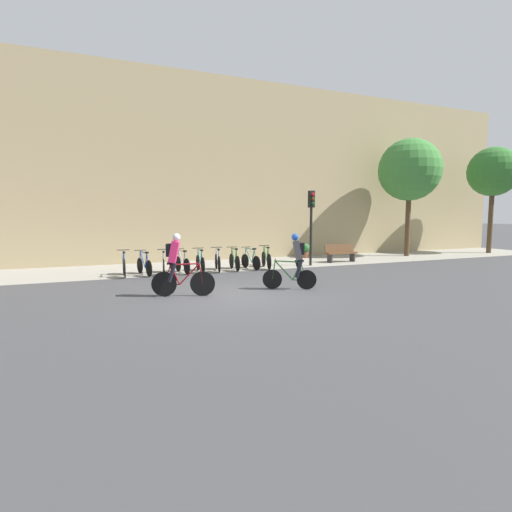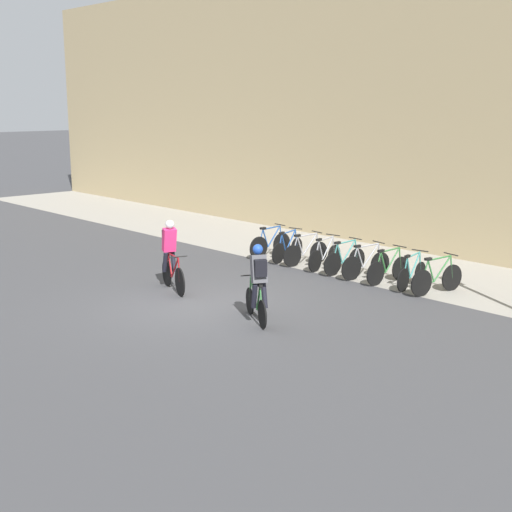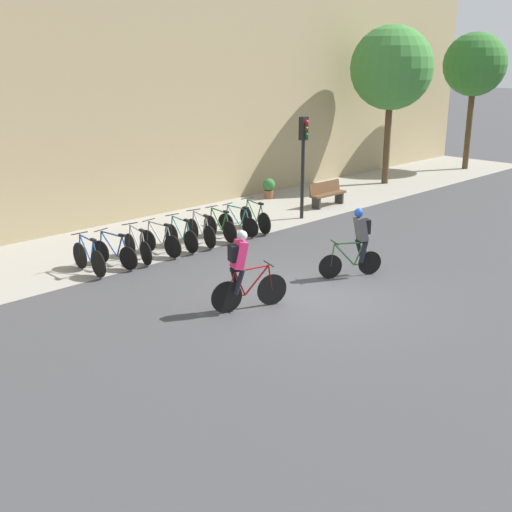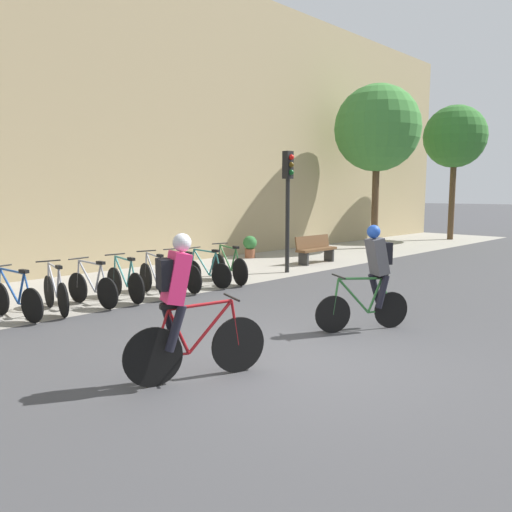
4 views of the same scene
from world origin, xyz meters
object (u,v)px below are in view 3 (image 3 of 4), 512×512
parked_bike_2 (138,247)px  potted_plant (269,187)px  parked_bike_0 (89,258)px  parked_bike_1 (114,252)px  bench (327,193)px  parked_bike_4 (181,236)px  cyclist_pink (242,269)px  cyclist_grey (358,240)px  parked_bike_5 (201,231)px  traffic_light_pole (303,149)px  parked_bike_7 (238,223)px  parked_bike_8 (255,218)px  parked_bike_3 (160,241)px  parked_bike_6 (220,227)px

parked_bike_2 → potted_plant: parked_bike_2 is taller
parked_bike_0 → parked_bike_1: size_ratio=1.02×
bench → potted_plant: bench is taller
parked_bike_4 → bench: size_ratio=0.98×
cyclist_pink → parked_bike_0: 4.72m
cyclist_grey → parked_bike_5: 5.06m
parked_bike_1 → bench: 9.56m
cyclist_grey → parked_bike_1: (-3.93, 4.94, -0.56)m
cyclist_pink → cyclist_grey: 3.64m
parked_bike_4 → traffic_light_pole: bearing=-0.0°
cyclist_grey → parked_bike_1: 6.34m
cyclist_pink → parked_bike_0: bearing=102.9°
cyclist_grey → parked_bike_7: size_ratio=1.12×
parked_bike_1 → potted_plant: parked_bike_1 is taller
parked_bike_2 → parked_bike_4: parked_bike_4 is taller
parked_bike_4 → parked_bike_8: 2.97m
cyclist_pink → parked_bike_5: size_ratio=1.08×
parked_bike_3 → parked_bike_4: (0.74, 0.00, 0.01)m
parked_bike_7 → traffic_light_pole: traffic_light_pole is taller
parked_bike_3 → parked_bike_8: parked_bike_8 is taller
parked_bike_4 → bench: bearing=4.8°
parked_bike_6 → potted_plant: bearing=30.1°
parked_bike_0 → parked_bike_3: parked_bike_0 is taller
parked_bike_3 → cyclist_pink: bearing=-104.5°
cyclist_grey → parked_bike_2: cyclist_grey is taller
parked_bike_7 → bench: bearing=6.9°
parked_bike_7 → traffic_light_pole: bearing=-0.0°
traffic_light_pole → parked_bike_2: bearing=180.0°
potted_plant → parked_bike_3: bearing=-157.9°
bench → parked_bike_6: bearing=-174.0°
parked_bike_8 → bench: size_ratio=1.03×
parked_bike_8 → parked_bike_4: bearing=180.0°
parked_bike_4 → parked_bike_8: (2.97, -0.00, 0.01)m
potted_plant → parked_bike_1: bearing=-161.3°
parked_bike_0 → parked_bike_8: bearing=-0.0°
cyclist_grey → parked_bike_6: bearing=92.5°
parked_bike_3 → parked_bike_5: parked_bike_5 is taller
parked_bike_5 → parked_bike_7: 1.49m
parked_bike_3 → parked_bike_8: 3.71m
cyclist_grey → potted_plant: (5.02, 7.98, -0.51)m
cyclist_grey → parked_bike_1: cyclist_grey is taller
parked_bike_2 → parked_bike_5: (2.23, -0.00, 0.01)m
parked_bike_1 → parked_bike_3: 1.49m
parked_bike_4 → parked_bike_6: bearing=-0.0°
parked_bike_0 → potted_plant: size_ratio=2.12×
parked_bike_1 → parked_bike_7: bearing=0.0°
cyclist_grey → parked_bike_6: cyclist_grey is taller
parked_bike_0 → traffic_light_pole: 8.43m
parked_bike_7 → parked_bike_1: bearing=-180.0°
parked_bike_2 → parked_bike_7: (3.72, -0.00, -0.01)m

